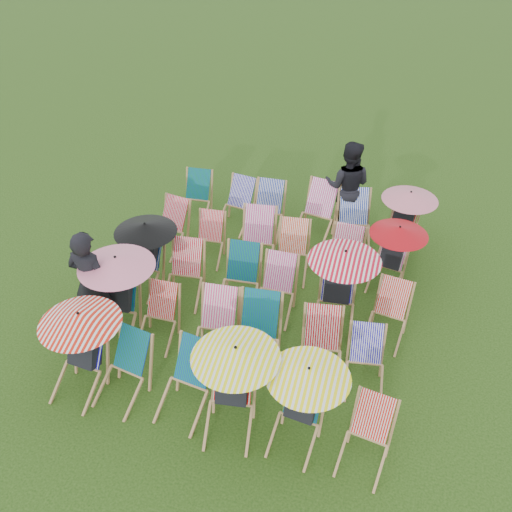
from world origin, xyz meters
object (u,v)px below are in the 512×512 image
(deckchair_0, at_px, (79,351))
(person_rear, at_px, (347,186))
(deckchair_29, at_px, (403,220))
(deckchair_5, at_px, (367,439))
(person_left, at_px, (91,283))

(deckchair_0, height_order, person_rear, person_rear)
(person_rear, bearing_deg, deckchair_0, 60.60)
(person_rear, bearing_deg, deckchair_29, 157.77)
(deckchair_5, xyz_separation_m, person_rear, (-1.12, 5.21, 0.49))
(deckchair_29, height_order, person_left, person_left)
(person_left, bearing_deg, deckchair_5, 167.15)
(deckchair_5, height_order, person_left, person_left)
(deckchair_5, relative_size, person_left, 0.47)
(person_rear, bearing_deg, person_left, 50.60)
(deckchair_0, height_order, deckchair_29, deckchair_0)
(deckchair_29, height_order, person_rear, person_rear)
(deckchair_29, xyz_separation_m, person_rear, (-1.13, 0.46, 0.29))
(person_left, xyz_separation_m, person_rear, (3.28, 3.99, -0.01))
(deckchair_0, bearing_deg, deckchair_5, 4.10)
(deckchair_5, xyz_separation_m, person_left, (-4.40, 1.21, 0.50))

